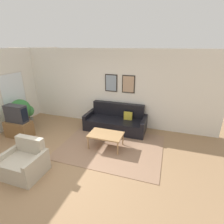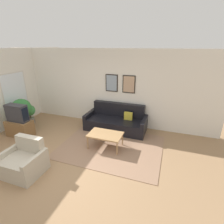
% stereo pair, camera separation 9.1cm
% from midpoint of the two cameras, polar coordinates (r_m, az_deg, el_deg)
% --- Properties ---
extents(ground_plane, '(16.00, 16.00, 0.00)m').
position_cam_midpoint_polar(ground_plane, '(4.71, -16.40, -16.38)').
color(ground_plane, '#997551').
extents(area_rug, '(2.90, 2.24, 0.01)m').
position_cam_midpoint_polar(area_rug, '(5.23, -0.70, -11.18)').
color(area_rug, '#937056').
rests_on(area_rug, ground_plane).
extents(wall_back, '(8.00, 0.09, 2.70)m').
position_cam_midpoint_polar(wall_back, '(6.39, -3.52, 7.98)').
color(wall_back, white).
rests_on(wall_back, ground_plane).
extents(couch, '(2.09, 0.90, 0.88)m').
position_cam_midpoint_polar(couch, '(6.11, 0.88, -3.10)').
color(couch, black).
rests_on(couch, ground_plane).
extents(coffee_table, '(0.96, 0.61, 0.43)m').
position_cam_midpoint_polar(coffee_table, '(5.02, -2.58, -7.57)').
color(coffee_table, '#A87F51').
rests_on(coffee_table, ground_plane).
extents(tv_stand, '(0.83, 0.44, 0.52)m').
position_cam_midpoint_polar(tv_stand, '(6.42, -28.41, -4.90)').
color(tv_stand, brown).
rests_on(tv_stand, ground_plane).
extents(tv, '(0.69, 0.28, 0.54)m').
position_cam_midpoint_polar(tv, '(6.23, -29.23, -0.48)').
color(tv, '#2D2D33').
rests_on(tv, tv_stand).
extents(armchair, '(0.89, 0.76, 0.80)m').
position_cam_midpoint_polar(armchair, '(4.64, -27.19, -14.58)').
color(armchair, '#B2A893').
rests_on(armchair, ground_plane).
extents(potted_plant_tall, '(0.67, 0.67, 1.05)m').
position_cam_midpoint_polar(potted_plant_tall, '(6.88, -28.04, 0.65)').
color(potted_plant_tall, '#383D42').
rests_on(potted_plant_tall, ground_plane).
extents(potted_plant_by_window, '(0.41, 0.41, 0.72)m').
position_cam_midpoint_polar(potted_plant_by_window, '(7.20, -25.91, -0.22)').
color(potted_plant_by_window, slate).
rests_on(potted_plant_by_window, ground_plane).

